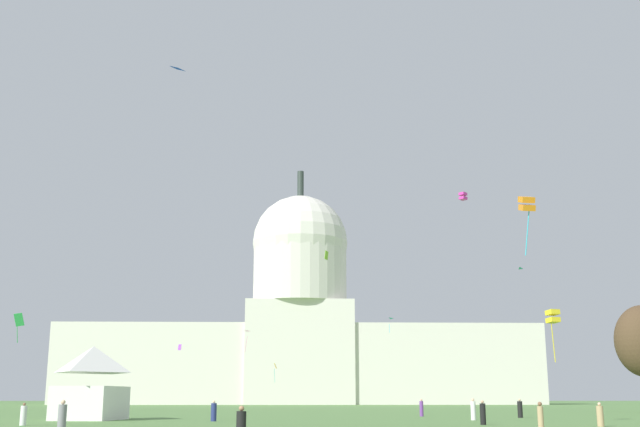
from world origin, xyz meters
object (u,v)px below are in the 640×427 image
Objects in this scene: person_tan_front_left at (541,418)px; kite_lime_mid at (326,255)px; kite_cyan_low at (388,320)px; kite_pink_low at (245,334)px; kite_turquoise_mid at (519,271)px; kite_white_high at (278,206)px; kite_blue_mid at (173,72)px; person_black_edge_east at (483,414)px; kite_gold_low at (275,368)px; kite_green_low at (19,321)px; person_black_mid_center at (520,409)px; person_purple_edge_west at (421,408)px; person_navy_near_tree_east at (214,412)px; person_tan_back_left at (600,416)px; person_grey_mid_right at (62,418)px; kite_orange_low at (527,204)px; kite_magenta_mid at (463,196)px; kite_yellow_low at (553,317)px; person_white_back_center at (473,410)px; capitol_building at (300,329)px; person_white_deep_crowd at (23,415)px; kite_violet_low at (180,347)px; event_tent at (92,382)px.

kite_lime_mid is at bearing 153.18° from person_tan_front_left.
kite_lime_mid reaches higher than kite_cyan_low.
kite_lime_mid is (-8.25, 86.65, 24.34)m from person_tan_front_left.
kite_turquoise_mid is at bearing 84.94° from kite_pink_low.
kite_white_high reaches higher than kite_blue_mid.
kite_cyan_low is 34.50m from kite_pink_low.
person_black_edge_east is 132.89m from kite_gold_low.
person_black_mid_center is at bearing 32.22° from kite_green_low.
person_purple_edge_west reaches higher than person_navy_near_tree_east.
person_tan_back_left is 0.90× the size of person_black_mid_center.
person_grey_mid_right is at bearing 134.01° from person_navy_near_tree_east.
kite_orange_low is (20.74, -135.14, 6.45)m from kite_gold_low.
person_black_edge_east is 0.97× the size of person_purple_edge_west.
kite_magenta_mid is (20.39, -14.31, 6.75)m from kite_lime_mid.
person_grey_mid_right is at bearing -130.74° from kite_gold_low.
kite_pink_low reaches higher than person_tan_front_left.
kite_yellow_low is at bearing -135.87° from person_black_mid_center.
person_white_back_center is 1.17× the size of kite_lime_mid.
kite_magenta_mid is at bearing -76.05° from capitol_building.
kite_magenta_mid is at bearing -91.97° from kite_turquoise_mid.
kite_gold_low reaches higher than person_white_deep_crowd.
kite_yellow_low is at bearing 2.13° from kite_violet_low.
kite_lime_mid is 25.25m from kite_cyan_low.
capitol_building is 46.87× the size of kite_cyan_low.
kite_white_high reaches higher than kite_orange_low.
person_tan_front_left is 0.37× the size of kite_gold_low.
person_white_back_center is at bearing -51.81° from kite_magenta_mid.
person_black_edge_east is 0.40× the size of kite_yellow_low.
person_tan_back_left is at bearing -10.68° from kite_cyan_low.
capitol_building is 146.56m from event_tent.
kite_lime_mid is (-16.10, 54.61, 24.33)m from person_black_mid_center.
person_purple_edge_west is (-0.44, 24.87, 0.04)m from person_black_edge_east.
person_black_mid_center reaches higher than person_black_edge_east.
kite_blue_mid is (-9.20, -76.02, -4.27)m from kite_white_high.
person_navy_near_tree_east is at bearing 145.24° from kite_orange_low.
kite_orange_low is at bearing -0.31° from person_white_back_center.
kite_turquoise_mid is (50.94, 55.40, 18.96)m from person_white_deep_crowd.
person_tan_front_left is at bearing -112.00° from kite_orange_low.
kite_pink_low is at bearing 144.80° from person_black_edge_east.
capitol_building is 130.42m from kite_green_low.
kite_lime_mid reaches higher than person_tan_front_left.
person_navy_near_tree_east is 89.39m from kite_cyan_low.
kite_pink_low reaches higher than kite_green_low.
person_black_mid_center is 0.41× the size of kite_orange_low.
person_tan_back_left is (19.02, -160.89, -19.03)m from capitol_building.
person_purple_edge_west is 0.54× the size of kite_green_low.
kite_yellow_low reaches higher than person_white_back_center.
person_grey_mid_right is at bearing 11.55° from kite_yellow_low.
kite_turquoise_mid is at bearing 132.29° from person_tan_front_left.
kite_turquoise_mid reaches higher than person_navy_near_tree_east.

